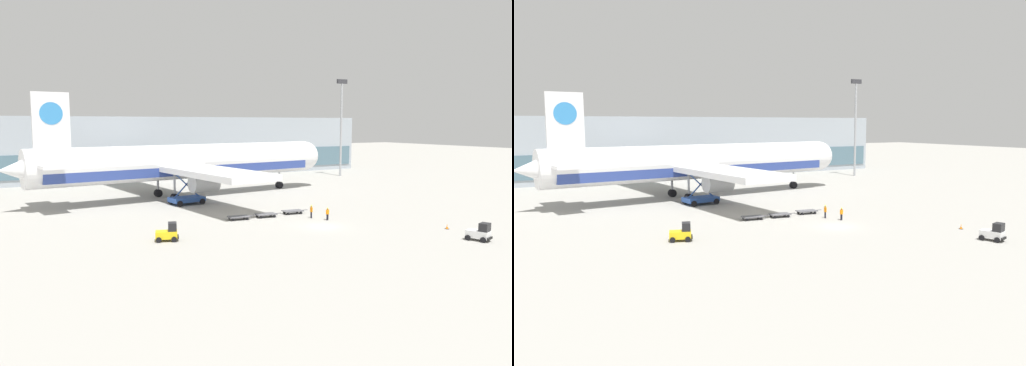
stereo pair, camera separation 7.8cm
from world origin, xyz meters
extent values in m
plane|color=#9E9B93|center=(0.00, 0.00, 0.00)|extent=(400.00, 400.00, 0.00)
cube|color=#9EA8B2|center=(9.41, 69.07, 7.00)|extent=(90.00, 18.00, 14.00)
cube|color=slate|center=(9.41, 59.97, 3.85)|extent=(88.20, 0.20, 4.90)
cylinder|color=#9EA0A5|center=(39.43, 46.10, 10.91)|extent=(0.50, 0.50, 21.82)
cube|color=#333338|center=(39.43, 46.10, 22.32)|extent=(2.80, 0.50, 1.00)
cylinder|color=white|center=(-5.32, 31.13, 6.10)|extent=(52.32, 11.60, 5.80)
cube|color=#2D428E|center=(-5.32, 31.13, 4.79)|extent=(48.18, 11.02, 1.45)
sphere|color=white|center=(20.51, 34.05, 6.10)|extent=(5.68, 5.68, 5.68)
cone|color=white|center=(-31.16, 28.21, 6.10)|extent=(6.96, 6.19, 5.51)
cube|color=white|center=(-27.02, 28.68, 13.00)|extent=(5.22, 1.02, 8.00)
cylinder|color=#3384CC|center=(-27.02, 28.68, 13.96)|extent=(3.24, 0.91, 3.20)
cube|color=white|center=(-28.06, 28.56, 6.68)|extent=(5.04, 13.32, 0.50)
cube|color=white|center=(-7.91, 30.84, 5.38)|extent=(13.34, 48.59, 0.90)
cylinder|color=#9EA0A5|center=(-6.77, 20.82, 3.58)|extent=(4.49, 3.25, 2.80)
cylinder|color=#9EA0A5|center=(-9.04, 40.85, 3.58)|extent=(4.49, 3.25, 2.80)
cylinder|color=#9EA0A5|center=(14.31, 33.35, 2.65)|extent=(0.36, 0.36, 4.00)
cylinder|color=black|center=(14.31, 33.35, 0.65)|extent=(1.39, 1.04, 1.30)
cylinder|color=#9EA0A5|center=(-9.10, 27.48, 2.65)|extent=(0.36, 0.36, 4.00)
cylinder|color=black|center=(-9.10, 27.48, 0.65)|extent=(1.39, 1.04, 1.30)
cylinder|color=#9EA0A5|center=(-9.81, 33.84, 2.65)|extent=(0.36, 0.36, 4.00)
cylinder|color=black|center=(-9.81, 33.84, 0.65)|extent=(1.39, 1.04, 1.30)
cube|color=#284C99|center=(-8.38, 24.11, 0.80)|extent=(5.50, 3.56, 0.70)
cube|color=#B2B2B7|center=(-8.38, 24.11, 5.07)|extent=(5.23, 3.39, 0.30)
cube|color=yellow|center=(-8.38, 24.11, 5.62)|extent=(5.23, 3.39, 0.08)
cube|color=#284C99|center=(-8.38, 24.11, 3.11)|extent=(4.26, 0.64, 4.04)
cube|color=#284C99|center=(-8.38, 24.11, 3.11)|extent=(4.26, 0.64, 4.04)
cylinder|color=black|center=(-6.61, 25.82, 0.45)|extent=(0.93, 0.46, 0.90)
cylinder|color=black|center=(-6.27, 22.84, 0.45)|extent=(0.93, 0.46, 0.90)
cylinder|color=black|center=(-10.49, 25.38, 0.45)|extent=(0.93, 0.46, 0.90)
cylinder|color=black|center=(-10.15, 22.40, 0.45)|extent=(0.93, 0.46, 0.90)
cube|color=silver|center=(10.25, -13.97, 0.70)|extent=(2.02, 2.61, 0.80)
cube|color=black|center=(10.45, -14.60, 1.55)|extent=(1.45, 1.23, 0.90)
cube|color=black|center=(10.62, -15.15, 0.42)|extent=(1.25, 0.53, 0.24)
cylinder|color=black|center=(11.16, -14.54, 0.30)|extent=(0.41, 0.64, 0.60)
cylinder|color=black|center=(9.82, -14.95, 0.30)|extent=(0.41, 0.64, 0.60)
cylinder|color=black|center=(10.68, -13.00, 0.30)|extent=(0.41, 0.64, 0.60)
cylinder|color=black|center=(9.35, -13.41, 0.30)|extent=(0.41, 0.64, 0.60)
cube|color=yellow|center=(-19.20, 2.13, 0.70)|extent=(2.63, 2.07, 0.80)
cube|color=black|center=(-18.59, 1.92, 1.55)|extent=(1.25, 1.46, 0.90)
cube|color=black|center=(-18.04, 1.73, 0.42)|extent=(0.56, 1.24, 0.24)
cylinder|color=black|center=(-18.22, 2.53, 0.30)|extent=(0.65, 0.42, 0.60)
cylinder|color=black|center=(-18.67, 1.20, 0.30)|extent=(0.65, 0.42, 0.60)
cylinder|color=black|center=(-19.74, 3.05, 0.30)|extent=(0.65, 0.42, 0.60)
cylinder|color=black|center=(-20.19, 1.73, 0.30)|extent=(0.65, 0.42, 0.60)
cube|color=#56565B|center=(-7.04, 8.91, 0.42)|extent=(2.96, 1.82, 0.12)
cube|color=#56565B|center=(-5.20, 8.69, 0.42)|extent=(0.90, 0.19, 0.08)
cylinder|color=black|center=(-5.99, 9.43, 0.18)|extent=(0.37, 0.19, 0.36)
cylinder|color=black|center=(-6.14, 8.16, 0.18)|extent=(0.37, 0.19, 0.36)
cylinder|color=black|center=(-7.94, 9.66, 0.18)|extent=(0.37, 0.19, 0.36)
cylinder|color=black|center=(-8.09, 8.40, 0.18)|extent=(0.37, 0.19, 0.36)
cube|color=#56565B|center=(-3.03, 8.70, 0.42)|extent=(2.96, 1.82, 0.12)
cube|color=#56565B|center=(-1.19, 8.48, 0.42)|extent=(0.90, 0.19, 0.08)
cylinder|color=black|center=(-1.98, 9.22, 0.18)|extent=(0.37, 0.19, 0.36)
cylinder|color=black|center=(-2.13, 7.95, 0.18)|extent=(0.37, 0.19, 0.36)
cylinder|color=black|center=(-3.93, 9.45, 0.18)|extent=(0.37, 0.19, 0.36)
cylinder|color=black|center=(-4.08, 8.19, 0.18)|extent=(0.37, 0.19, 0.36)
cube|color=#56565B|center=(1.52, 9.08, 0.42)|extent=(2.96, 1.82, 0.12)
cube|color=#56565B|center=(3.36, 8.86, 0.42)|extent=(0.90, 0.19, 0.08)
cylinder|color=black|center=(2.57, 9.60, 0.18)|extent=(0.37, 0.19, 0.36)
cylinder|color=black|center=(2.42, 8.33, 0.18)|extent=(0.37, 0.19, 0.36)
cylinder|color=black|center=(0.62, 9.83, 0.18)|extent=(0.37, 0.19, 0.36)
cylinder|color=black|center=(0.47, 8.57, 0.18)|extent=(0.37, 0.19, 0.36)
cylinder|color=black|center=(1.98, 5.34, 0.42)|extent=(0.14, 0.14, 0.83)
cylinder|color=black|center=(1.95, 5.14, 0.42)|extent=(0.14, 0.14, 0.83)
cube|color=orange|center=(1.97, 5.24, 1.14)|extent=(0.28, 0.39, 0.62)
cylinder|color=orange|center=(2.00, 5.47, 1.18)|extent=(0.09, 0.09, 0.56)
cylinder|color=orange|center=(1.93, 5.00, 1.18)|extent=(0.09, 0.09, 0.56)
sphere|color=#846047|center=(1.97, 5.24, 1.57)|extent=(0.23, 0.23, 0.23)
sphere|color=yellow|center=(1.97, 5.24, 1.63)|extent=(0.21, 0.21, 0.21)
cylinder|color=black|center=(3.06, 3.03, 0.40)|extent=(0.14, 0.14, 0.80)
cylinder|color=black|center=(2.86, 2.99, 0.40)|extent=(0.14, 0.14, 0.80)
cube|color=orange|center=(2.96, 3.01, 1.10)|extent=(0.39, 0.28, 0.60)
cylinder|color=orange|center=(3.19, 3.05, 1.13)|extent=(0.09, 0.09, 0.54)
cylinder|color=orange|center=(2.72, 2.97, 1.13)|extent=(0.09, 0.09, 0.54)
sphere|color=#846047|center=(2.96, 3.01, 1.50)|extent=(0.22, 0.22, 0.22)
sphere|color=yellow|center=(2.96, 3.01, 1.56)|extent=(0.21, 0.21, 0.21)
cube|color=black|center=(12.14, -8.33, 0.02)|extent=(0.40, 0.40, 0.04)
cone|color=orange|center=(12.14, -8.33, 0.33)|extent=(0.32, 0.32, 0.58)
cylinder|color=white|center=(12.14, -8.33, 0.36)|extent=(0.19, 0.19, 0.08)
camera|label=1|loc=(-36.24, -48.37, 12.58)|focal=35.00mm
camera|label=2|loc=(-36.17, -48.41, 12.58)|focal=35.00mm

